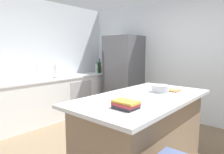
{
  "coord_description": "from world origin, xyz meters",
  "views": [
    {
      "loc": [
        1.72,
        -1.96,
        1.49
      ],
      "look_at": [
        -0.72,
        0.85,
        1.0
      ],
      "focal_mm": 31.95,
      "sensor_mm": 36.0,
      "label": 1
    }
  ],
  "objects_px": {
    "sink_faucet": "(37,72)",
    "cookbook_stack": "(126,105)",
    "gin_bottle": "(97,69)",
    "refrigerator": "(123,74)",
    "syrup_bottle": "(98,69)",
    "paper_towel_roll": "(56,72)",
    "wine_bottle": "(100,67)",
    "hot_sauce_bottle": "(101,69)",
    "kitchen_island": "(143,132)",
    "mixing_bowl": "(160,88)",
    "cutting_board": "(168,90)"
  },
  "relations": [
    {
      "from": "sink_faucet",
      "to": "mixing_bowl",
      "type": "distance_m",
      "value": 2.63
    },
    {
      "from": "gin_bottle",
      "to": "mixing_bowl",
      "type": "height_order",
      "value": "gin_bottle"
    },
    {
      "from": "kitchen_island",
      "to": "mixing_bowl",
      "type": "height_order",
      "value": "mixing_bowl"
    },
    {
      "from": "kitchen_island",
      "to": "cutting_board",
      "type": "relative_size",
      "value": 6.1
    },
    {
      "from": "mixing_bowl",
      "to": "cutting_board",
      "type": "distance_m",
      "value": 0.18
    },
    {
      "from": "mixing_bowl",
      "to": "cutting_board",
      "type": "bearing_deg",
      "value": 77.24
    },
    {
      "from": "kitchen_island",
      "to": "mixing_bowl",
      "type": "distance_m",
      "value": 0.63
    },
    {
      "from": "hot_sauce_bottle",
      "to": "gin_bottle",
      "type": "relative_size",
      "value": 0.75
    },
    {
      "from": "sink_faucet",
      "to": "cookbook_stack",
      "type": "relative_size",
      "value": 1.18
    },
    {
      "from": "refrigerator",
      "to": "paper_towel_roll",
      "type": "relative_size",
      "value": 5.9
    },
    {
      "from": "hot_sauce_bottle",
      "to": "paper_towel_roll",
      "type": "bearing_deg",
      "value": -86.41
    },
    {
      "from": "kitchen_island",
      "to": "sink_faucet",
      "type": "height_order",
      "value": "sink_faucet"
    },
    {
      "from": "kitchen_island",
      "to": "cookbook_stack",
      "type": "distance_m",
      "value": 0.77
    },
    {
      "from": "paper_towel_roll",
      "to": "wine_bottle",
      "type": "xyz_separation_m",
      "value": [
        0.06,
        1.31,
        0.02
      ]
    },
    {
      "from": "wine_bottle",
      "to": "gin_bottle",
      "type": "relative_size",
      "value": 1.31
    },
    {
      "from": "paper_towel_roll",
      "to": "wine_bottle",
      "type": "bearing_deg",
      "value": 87.54
    },
    {
      "from": "refrigerator",
      "to": "cookbook_stack",
      "type": "height_order",
      "value": "refrigerator"
    },
    {
      "from": "refrigerator",
      "to": "cookbook_stack",
      "type": "xyz_separation_m",
      "value": [
        1.81,
        -2.31,
        0.06
      ]
    },
    {
      "from": "refrigerator",
      "to": "cutting_board",
      "type": "distance_m",
      "value": 2.11
    },
    {
      "from": "paper_towel_roll",
      "to": "kitchen_island",
      "type": "bearing_deg",
      "value": -9.03
    },
    {
      "from": "paper_towel_roll",
      "to": "sink_faucet",
      "type": "bearing_deg",
      "value": -101.15
    },
    {
      "from": "syrup_bottle",
      "to": "cutting_board",
      "type": "xyz_separation_m",
      "value": [
        2.65,
        -1.26,
        -0.06
      ]
    },
    {
      "from": "cutting_board",
      "to": "refrigerator",
      "type": "bearing_deg",
      "value": 145.06
    },
    {
      "from": "refrigerator",
      "to": "wine_bottle",
      "type": "bearing_deg",
      "value": -177.5
    },
    {
      "from": "gin_bottle",
      "to": "cookbook_stack",
      "type": "distance_m",
      "value": 3.39
    },
    {
      "from": "gin_bottle",
      "to": "sink_faucet",
      "type": "bearing_deg",
      "value": -94.5
    },
    {
      "from": "kitchen_island",
      "to": "gin_bottle",
      "type": "relative_size",
      "value": 6.6
    },
    {
      "from": "sink_faucet",
      "to": "wine_bottle",
      "type": "bearing_deg",
      "value": 85.53
    },
    {
      "from": "cookbook_stack",
      "to": "paper_towel_roll",
      "type": "bearing_deg",
      "value": 159.98
    },
    {
      "from": "hot_sauce_bottle",
      "to": "cutting_board",
      "type": "xyz_separation_m",
      "value": [
        2.66,
        -1.37,
        -0.04
      ]
    },
    {
      "from": "wine_bottle",
      "to": "gin_bottle",
      "type": "distance_m",
      "value": 0.1
    },
    {
      "from": "kitchen_island",
      "to": "paper_towel_roll",
      "type": "height_order",
      "value": "paper_towel_roll"
    },
    {
      "from": "hot_sauce_bottle",
      "to": "cookbook_stack",
      "type": "height_order",
      "value": "hot_sauce_bottle"
    },
    {
      "from": "kitchen_island",
      "to": "syrup_bottle",
      "type": "distance_m",
      "value": 3.19
    },
    {
      "from": "paper_towel_roll",
      "to": "mixing_bowl",
      "type": "height_order",
      "value": "paper_towel_roll"
    },
    {
      "from": "cutting_board",
      "to": "gin_bottle",
      "type": "bearing_deg",
      "value": 156.79
    },
    {
      "from": "syrup_bottle",
      "to": "sink_faucet",
      "type": "bearing_deg",
      "value": -89.65
    },
    {
      "from": "hot_sauce_bottle",
      "to": "gin_bottle",
      "type": "height_order",
      "value": "gin_bottle"
    },
    {
      "from": "hot_sauce_bottle",
      "to": "wine_bottle",
      "type": "distance_m",
      "value": 0.25
    },
    {
      "from": "mixing_bowl",
      "to": "hot_sauce_bottle",
      "type": "bearing_deg",
      "value": 149.53
    },
    {
      "from": "sink_faucet",
      "to": "cutting_board",
      "type": "xyz_separation_m",
      "value": [
        2.64,
        0.53,
        -0.11
      ]
    },
    {
      "from": "refrigerator",
      "to": "cookbook_stack",
      "type": "relative_size",
      "value": 7.24
    },
    {
      "from": "paper_towel_roll",
      "to": "syrup_bottle",
      "type": "distance_m",
      "value": 1.4
    },
    {
      "from": "cookbook_stack",
      "to": "syrup_bottle",
      "type": "bearing_deg",
      "value": 139.13
    },
    {
      "from": "wine_bottle",
      "to": "syrup_bottle",
      "type": "bearing_deg",
      "value": 148.76
    },
    {
      "from": "sink_faucet",
      "to": "mixing_bowl",
      "type": "height_order",
      "value": "sink_faucet"
    },
    {
      "from": "refrigerator",
      "to": "sink_faucet",
      "type": "height_order",
      "value": "refrigerator"
    },
    {
      "from": "syrup_bottle",
      "to": "gin_bottle",
      "type": "relative_size",
      "value": 0.87
    },
    {
      "from": "cutting_board",
      "to": "mixing_bowl",
      "type": "bearing_deg",
      "value": -102.76
    },
    {
      "from": "sink_faucet",
      "to": "cutting_board",
      "type": "distance_m",
      "value": 2.69
    }
  ]
}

